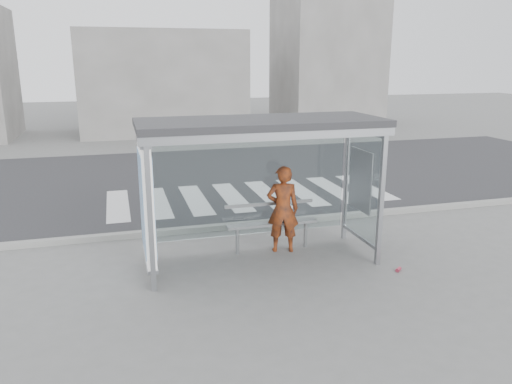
{
  "coord_description": "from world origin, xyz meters",
  "views": [
    {
      "loc": [
        -2.42,
        -8.23,
        3.6
      ],
      "look_at": [
        -0.04,
        0.2,
        1.27
      ],
      "focal_mm": 35.0,
      "sensor_mm": 36.0,
      "label": 1
    }
  ],
  "objects_px": {
    "bus_shelter": "(240,156)",
    "bench": "(272,223)",
    "person": "(283,209)",
    "soda_can": "(398,269)"
  },
  "relations": [
    {
      "from": "bus_shelter",
      "to": "bench",
      "type": "bearing_deg",
      "value": 30.78
    },
    {
      "from": "bus_shelter",
      "to": "person",
      "type": "height_order",
      "value": "bus_shelter"
    },
    {
      "from": "bench",
      "to": "bus_shelter",
      "type": "bearing_deg",
      "value": -149.22
    },
    {
      "from": "person",
      "to": "bench",
      "type": "distance_m",
      "value": 0.37
    },
    {
      "from": "person",
      "to": "soda_can",
      "type": "xyz_separation_m",
      "value": [
        1.65,
        -1.49,
        -0.81
      ]
    },
    {
      "from": "bus_shelter",
      "to": "bench",
      "type": "distance_m",
      "value": 1.67
    },
    {
      "from": "person",
      "to": "bench",
      "type": "xyz_separation_m",
      "value": [
        -0.18,
        0.11,
        -0.3
      ]
    },
    {
      "from": "person",
      "to": "soda_can",
      "type": "bearing_deg",
      "value": 151.17
    },
    {
      "from": "bus_shelter",
      "to": "person",
      "type": "relative_size",
      "value": 2.51
    },
    {
      "from": "soda_can",
      "to": "bench",
      "type": "bearing_deg",
      "value": 139.0
    }
  ]
}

